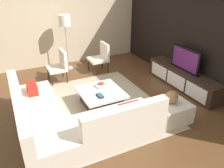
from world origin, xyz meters
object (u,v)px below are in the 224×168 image
(floor_lamp, at_px, (65,23))
(television, at_px, (185,59))
(accent_chair_near, at_px, (60,64))
(accent_chair_far, at_px, (101,56))
(decorative_ball, at_px, (172,97))
(fruit_bowl, at_px, (102,85))
(media_console, at_px, (182,79))
(ottoman, at_px, (170,111))
(sectional_couch, at_px, (68,120))
(coffee_table, at_px, (101,98))
(book_stack, at_px, (100,96))

(floor_lamp, bearing_deg, television, 41.53)
(accent_chair_near, distance_m, accent_chair_far, 1.32)
(floor_lamp, bearing_deg, decorative_ball, 16.93)
(accent_chair_near, bearing_deg, fruit_bowl, 22.12)
(fruit_bowl, bearing_deg, media_console, 82.76)
(accent_chair_near, height_order, floor_lamp, floor_lamp)
(media_console, relative_size, ottoman, 3.32)
(sectional_couch, height_order, ottoman, sectional_couch)
(television, relative_size, decorative_ball, 3.78)
(television, height_order, accent_chair_far, television)
(decorative_ball, bearing_deg, television, 129.78)
(coffee_table, height_order, book_stack, book_stack)
(floor_lamp, distance_m, decorative_ball, 3.91)
(book_stack, bearing_deg, accent_chair_far, 155.99)
(sectional_couch, xyz_separation_m, book_stack, (-0.42, 0.85, 0.11))
(accent_chair_near, relative_size, floor_lamp, 0.52)
(sectional_couch, distance_m, accent_chair_near, 2.44)
(coffee_table, bearing_deg, accent_chair_far, 156.44)
(ottoman, xyz_separation_m, accent_chair_far, (-3.01, -0.25, 0.29))
(media_console, xyz_separation_m, fruit_bowl, (-0.28, -2.20, 0.18))
(sectional_couch, relative_size, fruit_bowl, 9.08)
(sectional_couch, xyz_separation_m, fruit_bowl, (-0.82, 1.06, 0.14))
(decorative_ball, bearing_deg, accent_chair_near, -151.42)
(television, relative_size, fruit_bowl, 3.43)
(sectional_couch, bearing_deg, decorative_ball, 76.96)
(decorative_ball, bearing_deg, floor_lamp, -163.07)
(book_stack, bearing_deg, accent_chair_near, -169.56)
(accent_chair_near, distance_m, fruit_bowl, 1.67)
(coffee_table, distance_m, accent_chair_near, 1.83)
(accent_chair_near, height_order, decorative_ball, accent_chair_near)
(ottoman, bearing_deg, media_console, 129.79)
(television, relative_size, accent_chair_near, 1.11)
(ottoman, relative_size, decorative_ball, 2.75)
(decorative_ball, bearing_deg, coffee_table, -135.87)
(media_console, xyz_separation_m, ottoman, (1.01, -1.22, -0.05))
(accent_chair_near, xyz_separation_m, floor_lamp, (-0.78, 0.45, 0.93))
(media_console, bearing_deg, coffee_table, -92.49)
(ottoman, distance_m, accent_chair_far, 3.04)
(media_console, distance_m, coffee_table, 2.30)
(fruit_bowl, xyz_separation_m, book_stack, (0.40, -0.21, -0.03))
(accent_chair_near, xyz_separation_m, fruit_bowl, (1.57, 0.58, -0.06))
(coffee_table, height_order, ottoman, ottoman)
(floor_lamp, bearing_deg, accent_chair_near, -29.95)
(media_console, relative_size, floor_lamp, 1.39)
(sectional_couch, distance_m, book_stack, 0.95)
(fruit_bowl, bearing_deg, floor_lamp, -176.91)
(ottoman, bearing_deg, sectional_couch, -103.04)
(decorative_ball, height_order, book_stack, decorative_ball)
(accent_chair_near, bearing_deg, sectional_couch, -9.53)
(coffee_table, xyz_separation_m, ottoman, (1.11, 1.08, -0.00))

